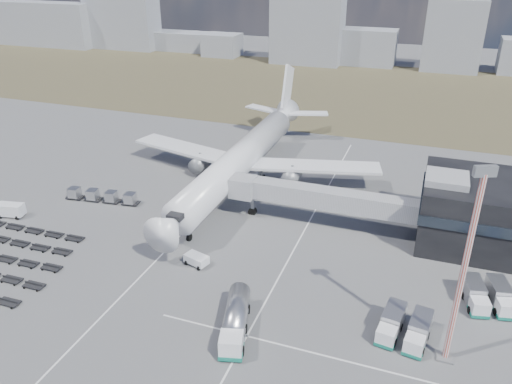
% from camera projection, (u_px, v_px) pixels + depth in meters
% --- Properties ---
extents(ground, '(420.00, 420.00, 0.00)m').
position_uv_depth(ground, '(160.00, 272.00, 69.71)').
color(ground, '#565659').
rests_on(ground, ground).
extents(grass_strip, '(420.00, 90.00, 0.01)m').
position_uv_depth(grass_strip, '(329.00, 89.00, 162.91)').
color(grass_strip, '#4D422E').
rests_on(grass_strip, ground).
extents(lane_markings, '(47.12, 110.00, 0.01)m').
position_uv_depth(lane_markings, '(233.00, 274.00, 69.25)').
color(lane_markings, silver).
rests_on(lane_markings, ground).
extents(jet_bridge, '(30.30, 3.80, 7.05)m').
position_uv_depth(jet_bridge, '(309.00, 196.00, 79.95)').
color(jet_bridge, '#939399').
rests_on(jet_bridge, ground).
extents(airliner, '(51.59, 64.53, 17.62)m').
position_uv_depth(airliner, '(243.00, 156.00, 94.85)').
color(airliner, white).
rests_on(airliner, ground).
extents(skyline, '(318.23, 24.55, 25.36)m').
position_uv_depth(skyline, '(282.00, 37.00, 202.49)').
color(skyline, gray).
rests_on(skyline, ground).
extents(fuel_tanker, '(5.30, 10.77, 3.37)m').
position_uv_depth(fuel_tanker, '(235.00, 320.00, 58.07)').
color(fuel_tanker, white).
rests_on(fuel_tanker, ground).
extents(pushback_tug, '(3.80, 2.78, 1.52)m').
position_uv_depth(pushback_tug, '(196.00, 260.00, 71.00)').
color(pushback_tug, white).
rests_on(pushback_tug, ground).
extents(utility_van, '(4.69, 2.80, 2.34)m').
position_uv_depth(utility_van, '(11.00, 210.00, 83.82)').
color(utility_van, white).
rests_on(utility_van, ground).
extents(catering_truck, '(3.87, 5.97, 2.54)m').
position_uv_depth(catering_truck, '(252.00, 176.00, 96.31)').
color(catering_truck, white).
rests_on(catering_truck, ground).
extents(service_trucks_near, '(6.13, 7.01, 2.55)m').
position_uv_depth(service_trucks_near, '(405.00, 327.00, 57.32)').
color(service_trucks_near, white).
rests_on(service_trucks_near, ground).
extents(service_trucks_far, '(6.61, 7.39, 2.56)m').
position_uv_depth(service_trucks_far, '(488.00, 296.00, 62.63)').
color(service_trucks_far, white).
rests_on(service_trucks_far, ground).
extents(uld_row, '(13.93, 3.60, 1.91)m').
position_uv_depth(uld_row, '(102.00, 196.00, 88.85)').
color(uld_row, black).
rests_on(uld_row, ground).
extents(floodlight_mast, '(2.16, 1.77, 22.95)m').
position_uv_depth(floodlight_mast, '(464.00, 271.00, 49.92)').
color(floodlight_mast, '#AB2B1B').
rests_on(floodlight_mast, ground).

